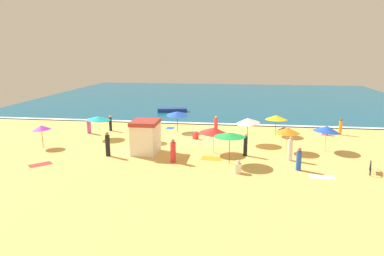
{
  "coord_description": "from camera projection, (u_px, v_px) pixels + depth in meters",
  "views": [
    {
      "loc": [
        3.11,
        -31.19,
        8.21
      ],
      "look_at": [
        -1.28,
        0.78,
        0.8
      ],
      "focal_mm": 32.53,
      "sensor_mm": 36.0,
      "label": 1
    }
  ],
  "objects": [
    {
      "name": "beach_towel_4",
      "position": [
        170.0,
        128.0,
        36.64
      ],
      "size": [
        0.87,
        1.1,
        0.01
      ],
      "color": "blue",
      "rests_on": "ground_plane"
    },
    {
      "name": "beach_umbrella_9",
      "position": [
        99.0,
        118.0,
        32.26
      ],
      "size": [
        2.43,
        2.41,
        2.13
      ],
      "color": "silver",
      "rests_on": "ground_plane"
    },
    {
      "name": "beach_towel_1",
      "position": [
        40.0,
        164.0,
        25.14
      ],
      "size": [
        1.66,
        1.68,
        0.01
      ],
      "color": "red",
      "rests_on": "ground_plane"
    },
    {
      "name": "lifeguard_cabana",
      "position": [
        146.0,
        137.0,
        27.65
      ],
      "size": [
        2.04,
        2.47,
        2.66
      ],
      "color": "white",
      "rests_on": "ground_plane"
    },
    {
      "name": "beach_umbrella_6",
      "position": [
        214.0,
        130.0,
        27.61
      ],
      "size": [
        2.94,
        2.92,
        2.18
      ],
      "color": "silver",
      "rests_on": "ground_plane"
    },
    {
      "name": "ground_plane",
      "position": [
        204.0,
        139.0,
        32.37
      ],
      "size": [
        60.0,
        60.0,
        0.0
      ],
      "primitive_type": "plane",
      "color": "#EDBC60"
    },
    {
      "name": "beach_umbrella_1",
      "position": [
        41.0,
        128.0,
        29.23
      ],
      "size": [
        1.62,
        1.59,
        1.96
      ],
      "color": "#4C3823",
      "rests_on": "ground_plane"
    },
    {
      "name": "parked_bicycle",
      "position": [
        370.0,
        167.0,
        23.49
      ],
      "size": [
        0.63,
        1.75,
        0.76
      ],
      "color": "black",
      "rests_on": "ground_plane"
    },
    {
      "name": "small_boat_0",
      "position": [
        172.0,
        110.0,
        45.53
      ],
      "size": [
        3.96,
        1.86,
        0.45
      ],
      "color": "navy",
      "rests_on": "ocean_water"
    },
    {
      "name": "beach_umbrella_3",
      "position": [
        248.0,
        121.0,
        30.29
      ],
      "size": [
        2.87,
        2.86,
        2.4
      ],
      "color": "#4C3823",
      "rests_on": "ground_plane"
    },
    {
      "name": "beachgoer_1",
      "position": [
        245.0,
        145.0,
        27.06
      ],
      "size": [
        0.44,
        0.44,
        1.76
      ],
      "color": "black",
      "rests_on": "ground_plane"
    },
    {
      "name": "wave_breaker_foam",
      "position": [
        210.0,
        123.0,
        38.43
      ],
      "size": [
        57.0,
        0.7,
        0.01
      ],
      "primitive_type": "cube",
      "color": "white",
      "rests_on": "ocean_water"
    },
    {
      "name": "beach_umbrella_5",
      "position": [
        177.0,
        113.0,
        34.71
      ],
      "size": [
        2.42,
        2.45,
        2.18
      ],
      "color": "#4C3823",
      "rests_on": "ground_plane"
    },
    {
      "name": "beach_umbrella_0",
      "position": [
        276.0,
        117.0,
        33.25
      ],
      "size": [
        2.4,
        2.4,
        1.99
      ],
      "color": "#4C3823",
      "rests_on": "ground_plane"
    },
    {
      "name": "beachgoer_3",
      "position": [
        239.0,
        167.0,
        23.36
      ],
      "size": [
        0.41,
        0.41,
        0.91
      ],
      "color": "white",
      "rests_on": "ground_plane"
    },
    {
      "name": "beachgoer_11",
      "position": [
        325.0,
        131.0,
        33.67
      ],
      "size": [
        0.61,
        0.61,
        0.83
      ],
      "color": "#D84CA5",
      "rests_on": "ground_plane"
    },
    {
      "name": "beachgoer_9",
      "position": [
        216.0,
        126.0,
        33.89
      ],
      "size": [
        0.5,
        0.5,
        1.81
      ],
      "color": "red",
      "rests_on": "ground_plane"
    },
    {
      "name": "beachgoer_5",
      "position": [
        290.0,
        149.0,
        25.9
      ],
      "size": [
        0.49,
        0.49,
        1.84
      ],
      "color": "white",
      "rests_on": "ground_plane"
    },
    {
      "name": "beach_umbrella_2",
      "position": [
        230.0,
        135.0,
        24.96
      ],
      "size": [
        3.09,
        3.09,
        2.34
      ],
      "color": "#4C3823",
      "rests_on": "ground_plane"
    },
    {
      "name": "beachgoer_6",
      "position": [
        173.0,
        151.0,
        25.53
      ],
      "size": [
        0.47,
        0.47,
        1.75
      ],
      "color": "red",
      "rests_on": "ground_plane"
    },
    {
      "name": "beach_umbrella_7",
      "position": [
        327.0,
        129.0,
        28.12
      ],
      "size": [
        2.8,
        2.79,
        2.17
      ],
      "color": "silver",
      "rests_on": "ground_plane"
    },
    {
      "name": "beach_towel_3",
      "position": [
        284.0,
        129.0,
        36.08
      ],
      "size": [
        1.44,
        1.75,
        0.01
      ],
      "color": "black",
      "rests_on": "ground_plane"
    },
    {
      "name": "ocean_water",
      "position": [
        221.0,
        97.0,
        59.39
      ],
      "size": [
        60.0,
        44.0,
        0.1
      ],
      "primitive_type": "cube",
      "color": "#0F567A",
      "rests_on": "ground_plane"
    },
    {
      "name": "beachgoer_10",
      "position": [
        110.0,
        123.0,
        35.32
      ],
      "size": [
        0.32,
        0.32,
        1.6
      ],
      "color": "black",
      "rests_on": "ground_plane"
    },
    {
      "name": "beachgoer_7",
      "position": [
        341.0,
        127.0,
        33.67
      ],
      "size": [
        0.35,
        0.35,
        1.63
      ],
      "color": "orange",
      "rests_on": "ground_plane"
    },
    {
      "name": "beachgoer_0",
      "position": [
        108.0,
        145.0,
        26.97
      ],
      "size": [
        0.43,
        0.43,
        1.92
      ],
      "color": "black",
      "rests_on": "ground_plane"
    },
    {
      "name": "beachgoer_4",
      "position": [
        196.0,
        135.0,
        32.17
      ],
      "size": [
        0.56,
        0.56,
        0.84
      ],
      "color": "red",
      "rests_on": "ground_plane"
    },
    {
      "name": "beach_towel_0",
      "position": [
        211.0,
        158.0,
        26.52
      ],
      "size": [
        1.64,
        1.13,
        0.01
      ],
      "color": "orange",
      "rests_on": "ground_plane"
    },
    {
      "name": "beachgoer_2",
      "position": [
        89.0,
        126.0,
        34.24
      ],
      "size": [
        0.48,
        0.48,
        1.54
      ],
      "color": "#D84CA5",
      "rests_on": "ground_plane"
    },
    {
      "name": "beach_umbrella_8",
      "position": [
        287.0,
        130.0,
        27.95
      ],
      "size": [
        2.81,
        2.81,
        1.98
      ],
      "color": "silver",
      "rests_on": "ground_plane"
    },
    {
      "name": "beach_umbrella_4",
      "position": [
        140.0,
        120.0,
        31.17
      ],
      "size": [
        2.49,
        2.49,
        2.21
      ],
      "color": "#4C3823",
      "rests_on": "ground_plane"
    },
    {
      "name": "beach_towel_2",
      "position": [
        322.0,
        177.0,
        22.71
      ],
      "size": [
        1.59,
        0.81,
        0.01
      ],
      "color": "white",
      "rests_on": "ground_plane"
    },
    {
      "name": "beachgoer_8",
      "position": [
        299.0,
        160.0,
        23.84
      ],
      "size": [
        0.5,
        0.5,
        1.61
      ],
      "color": "blue",
      "rests_on": "ground_plane"
    }
  ]
}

